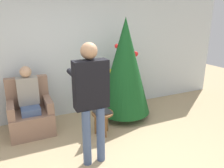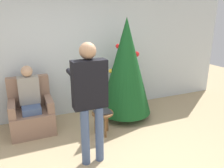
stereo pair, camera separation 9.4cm
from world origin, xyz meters
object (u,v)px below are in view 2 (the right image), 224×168
object	(u,v)px
side_stool	(103,116)
person_seated	(30,97)
armchair	(32,113)
person_standing	(90,93)
christmas_tree	(126,67)

from	to	relation	value
side_stool	person_seated	bearing A→B (deg)	151.02
armchair	person_standing	xyz separation A→B (m)	(0.73, -1.30, 0.72)
armchair	person_seated	xyz separation A→B (m)	(0.00, -0.03, 0.33)
armchair	side_stool	world-z (taller)	armchair
person_standing	side_stool	world-z (taller)	person_standing
christmas_tree	armchair	world-z (taller)	christmas_tree
christmas_tree	person_standing	bearing A→B (deg)	-135.32
armchair	side_stool	distance (m)	1.34
christmas_tree	person_standing	xyz separation A→B (m)	(-1.12, -1.10, -0.04)
christmas_tree	side_stool	world-z (taller)	christmas_tree
armchair	side_stool	xyz separation A→B (m)	(1.15, -0.67, 0.02)
christmas_tree	person_seated	bearing A→B (deg)	174.92
armchair	person_standing	size ratio (longest dim) A/B	0.57
christmas_tree	armchair	xyz separation A→B (m)	(-1.85, 0.20, -0.76)
armchair	side_stool	bearing A→B (deg)	-30.17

